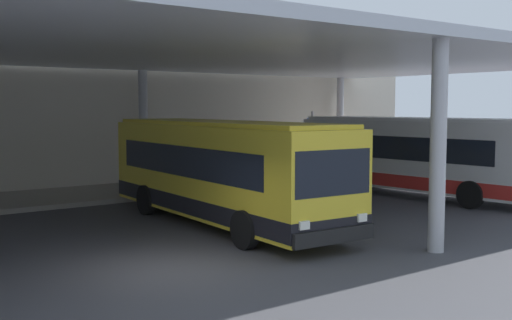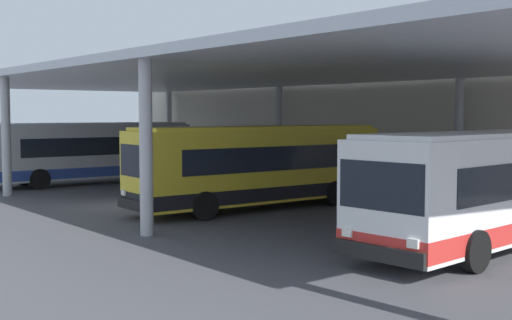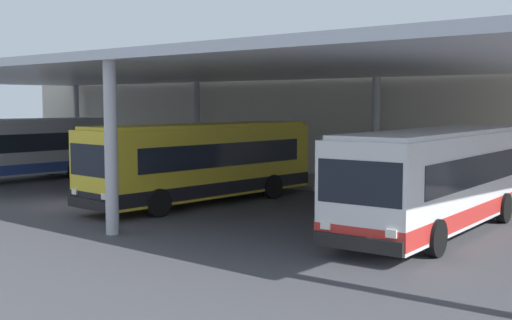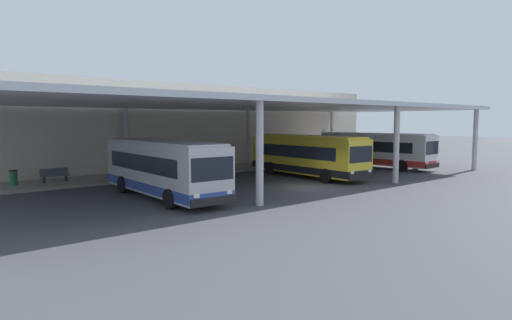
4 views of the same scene
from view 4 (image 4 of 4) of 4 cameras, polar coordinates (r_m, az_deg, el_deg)
name	(u,v)px [view 4 (image 4 of 4)]	position (r m, az deg, el deg)	size (l,w,h in m)	color
ground_plane	(307,188)	(27.99, 6.74, -3.64)	(200.00, 200.00, 0.00)	#47474C
platform_kerb	(205,170)	(36.94, -6.69, -1.36)	(42.00, 4.50, 0.18)	gray
station_building_facade	(185,126)	(39.45, -9.37, 4.39)	(48.00, 1.60, 7.55)	beige
canopy_shelter	(252,107)	(31.69, -0.49, 7.06)	(40.00, 17.00, 5.55)	silver
bus_nearest_bay	(163,168)	(24.66, -12.19, -1.03)	(2.99, 10.61, 3.17)	#B7B7BC
bus_second_bay	(306,155)	(33.16, 6.66, 0.62)	(3.09, 10.64, 3.17)	yellow
bus_middle_bay	(376,150)	(41.02, 15.55, 1.33)	(3.14, 10.66, 3.17)	white
bench_waiting	(55,175)	(31.98, -24.98, -1.79)	(1.80, 0.45, 0.92)	#4C515B
trash_bin	(13,178)	(31.57, -29.32, -2.03)	(0.52, 0.52, 0.98)	#236638
banner_sign	(323,143)	(45.52, 8.84, 2.23)	(0.70, 0.12, 3.20)	#B2B2B7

